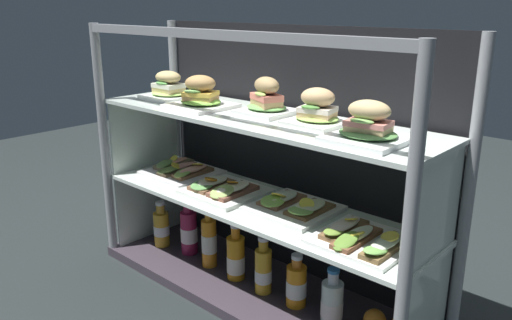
{
  "coord_description": "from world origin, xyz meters",
  "views": [
    {
      "loc": [
        1.14,
        -1.25,
        1.03
      ],
      "look_at": [
        0.0,
        0.0,
        0.52
      ],
      "focal_mm": 36.1,
      "sensor_mm": 36.0,
      "label": 1
    }
  ],
  "objects_px": {
    "plated_roll_sandwich_center": "(267,100)",
    "open_sandwich_tray_left_of_center": "(223,189)",
    "plated_roll_sandwich_mid_left": "(169,88)",
    "plated_roll_sandwich_right_of_center": "(201,96)",
    "plated_roll_sandwich_near_left_corner": "(317,110)",
    "juice_bottle_front_fourth": "(296,285)",
    "juice_bottle_near_post": "(161,228)",
    "juice_bottle_back_center": "(332,303)",
    "open_sandwich_tray_right_of_center": "(181,170)",
    "juice_bottle_back_left": "(209,242)",
    "juice_bottle_front_left_end": "(263,270)",
    "open_sandwich_tray_far_right": "(294,206)",
    "juice_bottle_front_right_end": "(236,258)",
    "open_sandwich_tray_far_left": "(362,238)",
    "plated_roll_sandwich_mid_right": "(368,128)",
    "juice_bottle_tucked_behind": "(188,231)",
    "orange_fruit_near_left_post": "(375,320)"
  },
  "relations": [
    {
      "from": "juice_bottle_tucked_behind",
      "to": "juice_bottle_near_post",
      "type": "bearing_deg",
      "value": -168.39
    },
    {
      "from": "open_sandwich_tray_left_of_center",
      "to": "juice_bottle_front_left_end",
      "type": "xyz_separation_m",
      "value": [
        0.2,
        -0.0,
        -0.26
      ]
    },
    {
      "from": "juice_bottle_near_post",
      "to": "juice_bottle_tucked_behind",
      "type": "distance_m",
      "value": 0.15
    },
    {
      "from": "open_sandwich_tray_right_of_center",
      "to": "juice_bottle_near_post",
      "type": "height_order",
      "value": "open_sandwich_tray_right_of_center"
    },
    {
      "from": "plated_roll_sandwich_mid_left",
      "to": "juice_bottle_near_post",
      "type": "xyz_separation_m",
      "value": [
        -0.05,
        -0.04,
        -0.6
      ]
    },
    {
      "from": "juice_bottle_back_left",
      "to": "juice_bottle_front_left_end",
      "type": "xyz_separation_m",
      "value": [
        0.29,
        -0.0,
        -0.02
      ]
    },
    {
      "from": "plated_roll_sandwich_mid_left",
      "to": "plated_roll_sandwich_right_of_center",
      "type": "relative_size",
      "value": 0.84
    },
    {
      "from": "plated_roll_sandwich_mid_left",
      "to": "open_sandwich_tray_far_right",
      "type": "height_order",
      "value": "plated_roll_sandwich_mid_left"
    },
    {
      "from": "plated_roll_sandwich_mid_left",
      "to": "juice_bottle_front_left_end",
      "type": "relative_size",
      "value": 0.81
    },
    {
      "from": "juice_bottle_back_left",
      "to": "juice_bottle_back_center",
      "type": "distance_m",
      "value": 0.58
    },
    {
      "from": "juice_bottle_tucked_behind",
      "to": "juice_bottle_front_left_end",
      "type": "distance_m",
      "value": 0.43
    },
    {
      "from": "plated_roll_sandwich_center",
      "to": "juice_bottle_back_center",
      "type": "xyz_separation_m",
      "value": [
        0.33,
        -0.06,
        -0.61
      ]
    },
    {
      "from": "plated_roll_sandwich_right_of_center",
      "to": "juice_bottle_front_right_end",
      "type": "xyz_separation_m",
      "value": [
        0.15,
        0.02,
        -0.6
      ]
    },
    {
      "from": "open_sandwich_tray_right_of_center",
      "to": "open_sandwich_tray_far_right",
      "type": "height_order",
      "value": "same"
    },
    {
      "from": "juice_bottle_front_fourth",
      "to": "juice_bottle_back_center",
      "type": "relative_size",
      "value": 0.97
    },
    {
      "from": "juice_bottle_front_fourth",
      "to": "orange_fruit_near_left_post",
      "type": "height_order",
      "value": "juice_bottle_front_fourth"
    },
    {
      "from": "plated_roll_sandwich_center",
      "to": "open_sandwich_tray_left_of_center",
      "type": "bearing_deg",
      "value": -159.01
    },
    {
      "from": "open_sandwich_tray_left_of_center",
      "to": "juice_bottle_front_right_end",
      "type": "height_order",
      "value": "open_sandwich_tray_left_of_center"
    },
    {
      "from": "plated_roll_sandwich_near_left_corner",
      "to": "open_sandwich_tray_far_left",
      "type": "distance_m",
      "value": 0.41
    },
    {
      "from": "juice_bottle_front_left_end",
      "to": "open_sandwich_tray_far_left",
      "type": "bearing_deg",
      "value": -2.49
    },
    {
      "from": "open_sandwich_tray_right_of_center",
      "to": "juice_bottle_back_left",
      "type": "bearing_deg",
      "value": -11.46
    },
    {
      "from": "plated_roll_sandwich_near_left_corner",
      "to": "juice_bottle_back_left",
      "type": "bearing_deg",
      "value": -174.22
    },
    {
      "from": "open_sandwich_tray_right_of_center",
      "to": "plated_roll_sandwich_right_of_center",
      "type": "bearing_deg",
      "value": -16.04
    },
    {
      "from": "plated_roll_sandwich_mid_left",
      "to": "open_sandwich_tray_far_right",
      "type": "distance_m",
      "value": 0.69
    },
    {
      "from": "plated_roll_sandwich_mid_left",
      "to": "open_sandwich_tray_far_right",
      "type": "relative_size",
      "value": 0.66
    },
    {
      "from": "plated_roll_sandwich_right_of_center",
      "to": "open_sandwich_tray_far_right",
      "type": "height_order",
      "value": "plated_roll_sandwich_right_of_center"
    },
    {
      "from": "juice_bottle_back_left",
      "to": "orange_fruit_near_left_post",
      "type": "xyz_separation_m",
      "value": [
        0.7,
        0.06,
        -0.07
      ]
    },
    {
      "from": "juice_bottle_front_right_end",
      "to": "open_sandwich_tray_left_of_center",
      "type": "bearing_deg",
      "value": -176.52
    },
    {
      "from": "juice_bottle_back_center",
      "to": "juice_bottle_back_left",
      "type": "bearing_deg",
      "value": -179.7
    },
    {
      "from": "plated_roll_sandwich_mid_left",
      "to": "plated_roll_sandwich_right_of_center",
      "type": "distance_m",
      "value": 0.23
    },
    {
      "from": "juice_bottle_tucked_behind",
      "to": "juice_bottle_front_right_end",
      "type": "xyz_separation_m",
      "value": [
        0.29,
        -0.01,
        -0.02
      ]
    },
    {
      "from": "plated_roll_sandwich_near_left_corner",
      "to": "plated_roll_sandwich_mid_right",
      "type": "relative_size",
      "value": 0.85
    },
    {
      "from": "juice_bottle_back_center",
      "to": "open_sandwich_tray_right_of_center",
      "type": "bearing_deg",
      "value": 177.18
    },
    {
      "from": "open_sandwich_tray_left_of_center",
      "to": "open_sandwich_tray_far_right",
      "type": "distance_m",
      "value": 0.3
    },
    {
      "from": "plated_roll_sandwich_near_left_corner",
      "to": "juice_bottle_front_fourth",
      "type": "distance_m",
      "value": 0.61
    },
    {
      "from": "plated_roll_sandwich_center",
      "to": "plated_roll_sandwich_mid_right",
      "type": "xyz_separation_m",
      "value": [
        0.44,
        -0.09,
        -0.01
      ]
    },
    {
      "from": "plated_roll_sandwich_near_left_corner",
      "to": "open_sandwich_tray_left_of_center",
      "type": "relative_size",
      "value": 0.65
    },
    {
      "from": "open_sandwich_tray_right_of_center",
      "to": "juice_bottle_front_right_end",
      "type": "xyz_separation_m",
      "value": [
        0.35,
        -0.04,
        -0.26
      ]
    },
    {
      "from": "open_sandwich_tray_far_right",
      "to": "juice_bottle_near_post",
      "type": "bearing_deg",
      "value": -174.79
    },
    {
      "from": "juice_bottle_near_post",
      "to": "juice_bottle_tucked_behind",
      "type": "relative_size",
      "value": 0.82
    },
    {
      "from": "plated_roll_sandwich_mid_left",
      "to": "open_sandwich_tray_left_of_center",
      "type": "xyz_separation_m",
      "value": [
        0.32,
        -0.02,
        -0.33
      ]
    },
    {
      "from": "plated_roll_sandwich_center",
      "to": "juice_bottle_tucked_behind",
      "type": "relative_size",
      "value": 0.71
    },
    {
      "from": "juice_bottle_near_post",
      "to": "juice_bottle_back_center",
      "type": "height_order",
      "value": "juice_bottle_near_post"
    },
    {
      "from": "plated_roll_sandwich_right_of_center",
      "to": "juice_bottle_front_left_end",
      "type": "xyz_separation_m",
      "value": [
        0.29,
        0.01,
        -0.59
      ]
    },
    {
      "from": "plated_roll_sandwich_mid_right",
      "to": "plated_roll_sandwich_near_left_corner",
      "type": "bearing_deg",
      "value": 160.77
    },
    {
      "from": "open_sandwich_tray_left_of_center",
      "to": "open_sandwich_tray_far_right",
      "type": "bearing_deg",
      "value": 9.17
    },
    {
      "from": "juice_bottle_back_left",
      "to": "juice_bottle_front_right_end",
      "type": "height_order",
      "value": "juice_bottle_back_left"
    },
    {
      "from": "plated_roll_sandwich_mid_right",
      "to": "juice_bottle_back_center",
      "type": "xyz_separation_m",
      "value": [
        -0.11,
        0.03,
        -0.6
      ]
    },
    {
      "from": "plated_roll_sandwich_center",
      "to": "juice_bottle_back_left",
      "type": "distance_m",
      "value": 0.63
    },
    {
      "from": "plated_roll_sandwich_near_left_corner",
      "to": "juice_bottle_back_center",
      "type": "relative_size",
      "value": 0.88
    }
  ]
}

